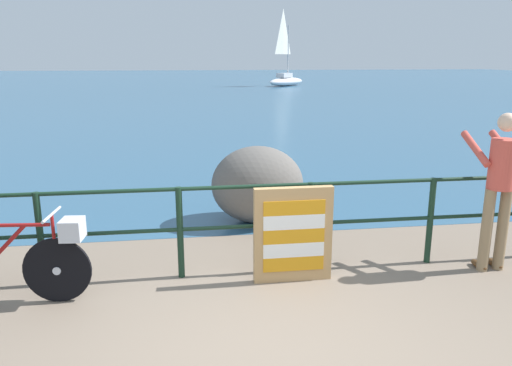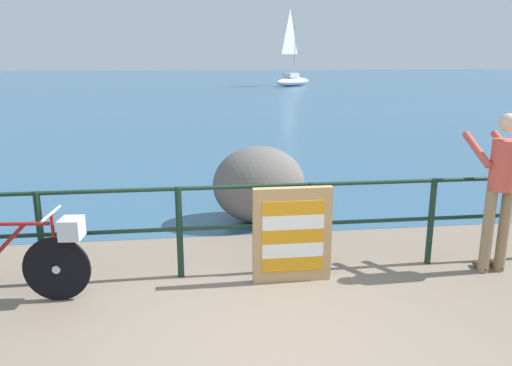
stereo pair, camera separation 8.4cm
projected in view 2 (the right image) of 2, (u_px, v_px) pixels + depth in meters
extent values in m
cube|color=#756656|center=(204.00, 110.00, 23.24)|extent=(120.00, 120.00, 0.10)
cube|color=#2D5675|center=(196.00, 81.00, 50.03)|extent=(120.00, 90.00, 0.01)
cylinder|color=black|center=(41.00, 239.00, 5.19)|extent=(0.07, 0.07, 1.02)
cylinder|color=black|center=(180.00, 233.00, 5.37)|extent=(0.07, 0.07, 1.02)
cylinder|color=black|center=(309.00, 227.00, 5.55)|extent=(0.07, 0.07, 1.02)
cylinder|color=black|center=(431.00, 222.00, 5.72)|extent=(0.07, 0.07, 1.02)
cylinder|color=black|center=(245.00, 187.00, 5.34)|extent=(7.16, 0.04, 0.04)
cylinder|color=black|center=(245.00, 226.00, 5.45)|extent=(7.16, 0.04, 0.04)
cylinder|color=black|center=(57.00, 269.00, 4.88)|extent=(0.66, 0.10, 0.66)
cylinder|color=#B7BCC6|center=(57.00, 269.00, 4.88)|extent=(0.08, 0.06, 0.08)
cylinder|color=maroon|center=(3.00, 247.00, 4.81)|extent=(0.50, 0.09, 0.50)
cylinder|color=maroon|center=(54.00, 242.00, 4.81)|extent=(0.03, 0.03, 0.57)
cylinder|color=#B7BCC6|center=(51.00, 214.00, 4.74)|extent=(0.07, 0.48, 0.03)
cube|color=#B7BCC6|center=(72.00, 228.00, 4.79)|extent=(0.22, 0.26, 0.20)
cylinder|color=#8C7251|center=(487.00, 232.00, 5.50)|extent=(0.12, 0.12, 0.95)
ellipsoid|color=#513319|center=(480.00, 266.00, 5.67)|extent=(0.11, 0.26, 0.08)
cylinder|color=#8C7251|center=(504.00, 231.00, 5.54)|extent=(0.12, 0.12, 0.95)
ellipsoid|color=#513319|center=(496.00, 265.00, 5.70)|extent=(0.11, 0.26, 0.08)
cylinder|color=#CC4C3F|center=(504.00, 165.00, 5.33)|extent=(0.28, 0.28, 0.55)
sphere|color=beige|center=(509.00, 123.00, 5.22)|extent=(0.20, 0.20, 0.20)
cylinder|color=#CC4C3F|center=(477.00, 149.00, 5.50)|extent=(0.11, 0.52, 0.34)
cylinder|color=#CC4C3F|center=(506.00, 148.00, 5.56)|extent=(0.11, 0.52, 0.34)
cube|color=tan|center=(292.00, 235.00, 5.27)|extent=(0.84, 0.09, 1.04)
cube|color=orange|center=(293.00, 264.00, 5.30)|extent=(0.66, 0.01, 0.16)
cube|color=white|center=(293.00, 250.00, 5.26)|extent=(0.66, 0.01, 0.16)
cube|color=orange|center=(293.00, 237.00, 5.22)|extent=(0.66, 0.01, 0.16)
cube|color=white|center=(293.00, 222.00, 5.19)|extent=(0.66, 0.01, 0.16)
cube|color=orange|center=(294.00, 208.00, 5.15)|extent=(0.66, 0.01, 0.16)
ellipsoid|color=#605B56|center=(259.00, 185.00, 7.20)|extent=(1.33, 1.08, 1.12)
ellipsoid|color=white|center=(293.00, 82.00, 41.83)|extent=(4.07, 3.99, 0.70)
cube|color=silver|center=(291.00, 75.00, 41.48)|extent=(1.49, 1.48, 0.36)
cylinder|color=#B2B2B7|center=(295.00, 52.00, 41.38)|extent=(0.10, 0.10, 4.20)
pyramid|color=white|center=(290.00, 32.00, 40.43)|extent=(1.19, 1.15, 3.57)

